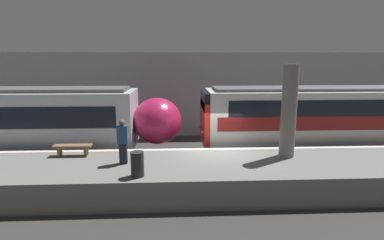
{
  "coord_description": "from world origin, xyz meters",
  "views": [
    {
      "loc": [
        -1.69,
        -12.65,
        4.89
      ],
      "look_at": [
        -1.03,
        0.83,
        2.17
      ],
      "focal_mm": 28.0,
      "sensor_mm": 36.0,
      "label": 1
    }
  ],
  "objects_px": {
    "platform_bench": "(73,148)",
    "trash_bin": "(137,164)",
    "support_pillar_near": "(289,111)",
    "person_waiting": "(123,141)",
    "train_boxy": "(363,120)"
  },
  "relations": [
    {
      "from": "train_boxy",
      "to": "person_waiting",
      "type": "relative_size",
      "value": 9.99
    },
    {
      "from": "person_waiting",
      "to": "trash_bin",
      "type": "distance_m",
      "value": 1.55
    },
    {
      "from": "support_pillar_near",
      "to": "platform_bench",
      "type": "relative_size",
      "value": 2.45
    },
    {
      "from": "support_pillar_near",
      "to": "platform_bench",
      "type": "distance_m",
      "value": 8.79
    },
    {
      "from": "person_waiting",
      "to": "trash_bin",
      "type": "relative_size",
      "value": 1.97
    },
    {
      "from": "platform_bench",
      "to": "support_pillar_near",
      "type": "bearing_deg",
      "value": -3.28
    },
    {
      "from": "train_boxy",
      "to": "platform_bench",
      "type": "height_order",
      "value": "train_boxy"
    },
    {
      "from": "support_pillar_near",
      "to": "person_waiting",
      "type": "xyz_separation_m",
      "value": [
        -6.42,
        -0.54,
        -0.95
      ]
    },
    {
      "from": "person_waiting",
      "to": "trash_bin",
      "type": "bearing_deg",
      "value": -62.06
    },
    {
      "from": "train_boxy",
      "to": "person_waiting",
      "type": "xyz_separation_m",
      "value": [
        -11.63,
        -3.87,
        0.12
      ]
    },
    {
      "from": "person_waiting",
      "to": "trash_bin",
      "type": "xyz_separation_m",
      "value": [
        0.7,
        -1.31,
        -0.46
      ]
    },
    {
      "from": "platform_bench",
      "to": "trash_bin",
      "type": "bearing_deg",
      "value": -38.76
    },
    {
      "from": "person_waiting",
      "to": "platform_bench",
      "type": "bearing_deg",
      "value": 155.1
    },
    {
      "from": "support_pillar_near",
      "to": "trash_bin",
      "type": "xyz_separation_m",
      "value": [
        -5.73,
        -1.85,
        -1.41
      ]
    },
    {
      "from": "support_pillar_near",
      "to": "platform_bench",
      "type": "bearing_deg",
      "value": 176.72
    }
  ]
}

